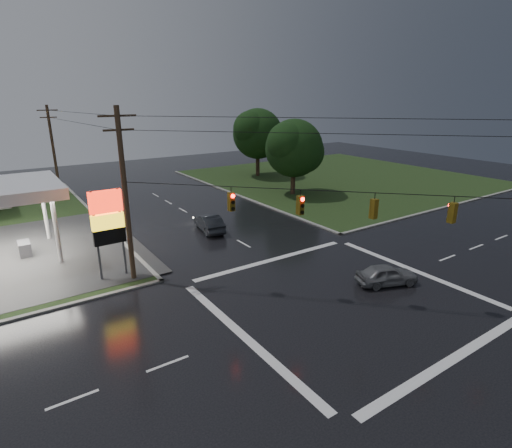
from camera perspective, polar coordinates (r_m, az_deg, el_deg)
ground at (r=24.77m, az=12.18°, el=-10.27°), size 120.00×120.00×0.00m
grass_ne at (r=59.79m, az=11.83°, el=6.47°), size 36.00×36.00×0.08m
pylon_sign at (r=27.00m, az=-20.44°, el=0.58°), size 2.00×0.35×6.00m
utility_pole_nw at (r=25.86m, az=-18.16°, el=4.03°), size 2.20×0.32×11.00m
utility_pole_n at (r=53.57m, az=-26.97°, el=9.52°), size 2.20×0.32×10.50m
traffic_signals at (r=22.50m, az=13.33°, el=4.46°), size 26.87×26.87×1.47m
tree_ne_near at (r=48.05m, az=5.58°, el=10.70°), size 7.99×6.80×8.98m
tree_ne_far at (r=59.33m, az=0.38°, el=12.75°), size 8.46×7.20×9.80m
car_north at (r=35.65m, az=-6.73°, el=0.19°), size 2.30×4.75×1.50m
car_crossing at (r=26.90m, az=18.18°, el=-6.87°), size 4.19×2.86×1.33m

